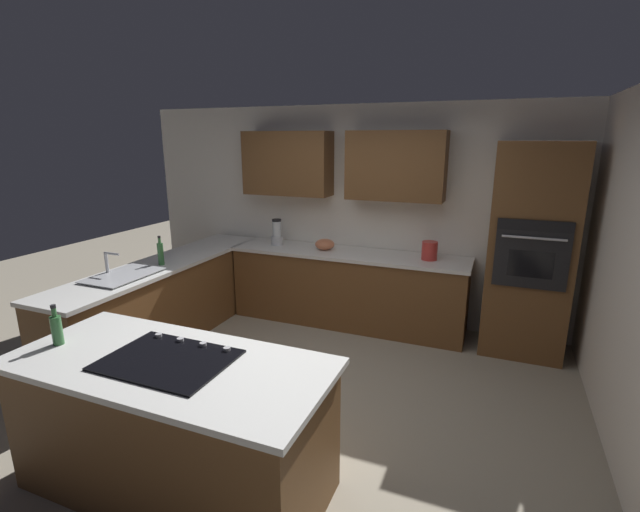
{
  "coord_description": "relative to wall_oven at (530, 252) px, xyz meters",
  "views": [
    {
      "loc": [
        -1.52,
        3.15,
        2.2
      ],
      "look_at": [
        0.1,
        -0.86,
        1.06
      ],
      "focal_mm": 25.0,
      "sensor_mm": 36.0,
      "label": 1
    }
  ],
  "objects": [
    {
      "name": "countertop_side",
      "position": [
        3.67,
        1.17,
        -0.21
      ],
      "size": [
        0.64,
        2.94,
        0.04
      ],
      "primitive_type": "cube",
      "color": "silver",
      "rests_on": "lower_cabinets_side"
    },
    {
      "name": "wall_back",
      "position": [
        1.92,
        -0.33,
        0.37
      ],
      "size": [
        6.0,
        0.44,
        2.6
      ],
      "color": "white",
      "rests_on": "ground"
    },
    {
      "name": "sink_unit",
      "position": [
        3.68,
        1.74,
        -0.18
      ],
      "size": [
        0.46,
        0.7,
        0.23
      ],
      "color": "#515456",
      "rests_on": "countertop_side"
    },
    {
      "name": "kettle",
      "position": [
        1.0,
        -0.03,
        -0.09
      ],
      "size": [
        0.17,
        0.17,
        0.21
      ],
      "primitive_type": "cylinder",
      "color": "red",
      "rests_on": "countertop_back"
    },
    {
      "name": "dish_soap_bottle",
      "position": [
        3.62,
        1.26,
        -0.07
      ],
      "size": [
        0.06,
        0.06,
        0.31
      ],
      "color": "#336B38",
      "rests_on": "countertop_side"
    },
    {
      "name": "ground_plane",
      "position": [
        1.85,
        1.72,
        -1.09
      ],
      "size": [
        14.0,
        14.0,
        0.0
      ],
      "primitive_type": "plane",
      "color": "#9E937F"
    },
    {
      "name": "oil_bottle",
      "position": [
        2.92,
        3.03,
        -0.09
      ],
      "size": [
        0.07,
        0.07,
        0.27
      ],
      "color": "#336B38",
      "rests_on": "island_top"
    },
    {
      "name": "island_top",
      "position": [
        2.1,
        2.95,
        -0.21
      ],
      "size": [
        2.02,
        0.91,
        0.04
      ],
      "primitive_type": "cube",
      "color": "silver",
      "rests_on": "island_base"
    },
    {
      "name": "lower_cabinets_back",
      "position": [
        1.95,
        -0.0,
        -0.66
      ],
      "size": [
        2.8,
        0.6,
        0.86
      ],
      "primitive_type": "cube",
      "color": "brown",
      "rests_on": "ground"
    },
    {
      "name": "island_base",
      "position": [
        2.1,
        2.95,
        -0.66
      ],
      "size": [
        1.94,
        0.83,
        0.86
      ],
      "primitive_type": "cube",
      "color": "brown",
      "rests_on": "ground"
    },
    {
      "name": "wall_oven",
      "position": [
        0.0,
        0.0,
        0.0
      ],
      "size": [
        0.8,
        0.66,
        2.19
      ],
      "color": "brown",
      "rests_on": "ground"
    },
    {
      "name": "blender",
      "position": [
        2.9,
        -0.03,
        -0.05
      ],
      "size": [
        0.15,
        0.15,
        0.33
      ],
      "color": "silver",
      "rests_on": "countertop_back"
    },
    {
      "name": "lower_cabinets_side",
      "position": [
        3.67,
        1.17,
        -0.66
      ],
      "size": [
        0.6,
        2.9,
        0.86
      ],
      "primitive_type": "cube",
      "color": "brown",
      "rests_on": "ground"
    },
    {
      "name": "countertop_back",
      "position": [
        1.95,
        -0.0,
        -0.21
      ],
      "size": [
        2.84,
        0.64,
        0.04
      ],
      "primitive_type": "cube",
      "color": "silver",
      "rests_on": "lower_cabinets_back"
    },
    {
      "name": "mixing_bowl",
      "position": [
        2.25,
        -0.03,
        -0.13
      ],
      "size": [
        0.24,
        0.24,
        0.13
      ],
      "primitive_type": "ellipsoid",
      "color": "#CC724C",
      "rests_on": "countertop_back"
    },
    {
      "name": "cooktop",
      "position": [
        2.1,
        2.94,
        -0.19
      ],
      "size": [
        0.76,
        0.56,
        0.03
      ],
      "color": "black",
      "rests_on": "island_top"
    }
  ]
}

